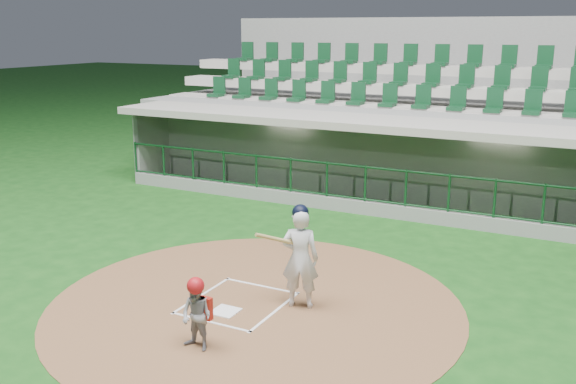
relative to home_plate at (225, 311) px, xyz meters
name	(u,v)px	position (x,y,z in m)	size (l,w,h in m)	color
ground	(246,297)	(0.00, 0.70, -0.02)	(120.00, 120.00, 0.00)	#124213
dirt_circle	(255,305)	(0.30, 0.50, -0.02)	(7.20, 7.20, 0.01)	brown
home_plate	(225,311)	(0.00, 0.00, 0.00)	(0.43, 0.43, 0.02)	white
batter_box_chalk	(238,303)	(0.00, 0.40, 0.00)	(1.55, 1.80, 0.01)	white
dugout_structure	(397,165)	(0.24, 8.52, 0.94)	(16.40, 3.70, 3.00)	slate
seating_deck	(420,133)	(0.00, 11.61, 1.40)	(17.00, 6.72, 5.15)	gray
batter	(300,256)	(1.02, 0.79, 0.90)	(0.90, 0.94, 1.82)	silver
catcher	(197,314)	(0.33, -1.27, 0.56)	(0.56, 0.46, 1.14)	gray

